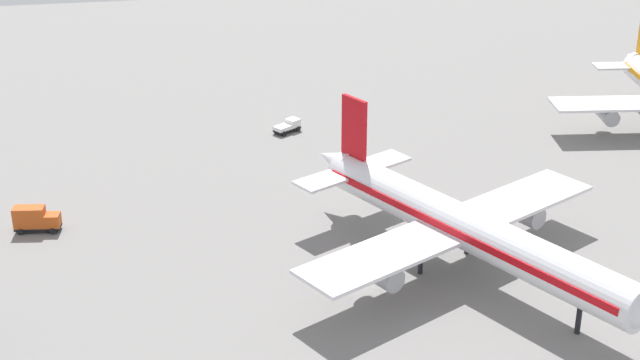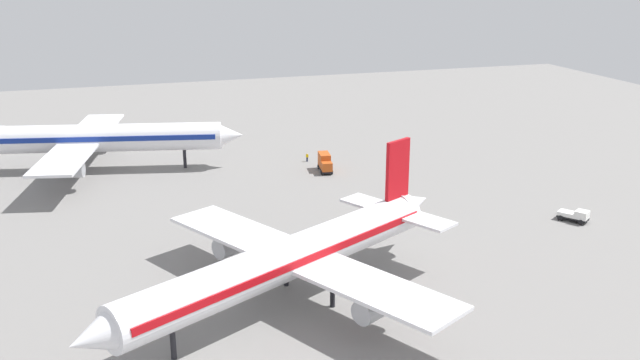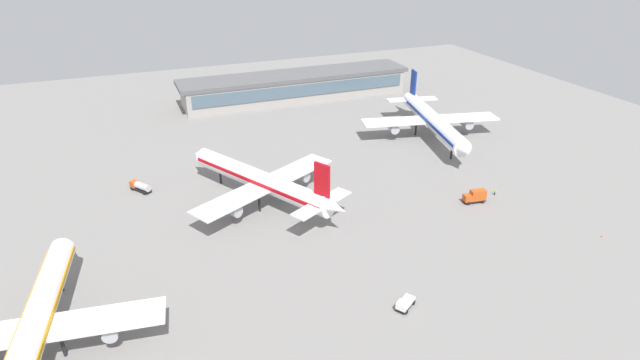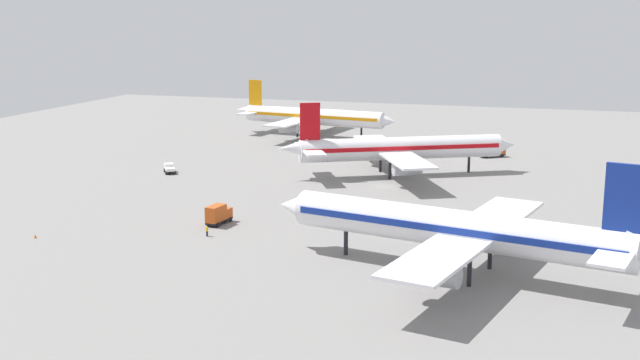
# 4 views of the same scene
# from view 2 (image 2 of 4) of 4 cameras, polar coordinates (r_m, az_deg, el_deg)

# --- Properties ---
(ground) EXTENTS (288.00, 288.00, 0.00)m
(ground) POSITION_cam_2_polar(r_m,az_deg,el_deg) (92.04, -4.43, -6.77)
(ground) COLOR gray
(airplane_at_gate) EXTENTS (40.25, 48.24, 15.99)m
(airplane_at_gate) POSITION_cam_2_polar(r_m,az_deg,el_deg) (78.98, -2.48, -6.41)
(airplane_at_gate) COLOR white
(airplane_at_gate) RESTS_ON ground
(airplane_taxiing) EXTENTS (45.12, 55.44, 17.03)m
(airplane_taxiing) POSITION_cam_2_polar(r_m,az_deg,el_deg) (136.21, -18.30, 3.28)
(airplane_taxiing) COLOR white
(airplane_taxiing) RESTS_ON ground
(pushback_tractor) EXTENTS (4.71, 4.04, 1.90)m
(pushback_tractor) POSITION_cam_2_polar(r_m,az_deg,el_deg) (112.15, 20.20, -2.74)
(pushback_tractor) COLOR black
(pushback_tractor) RESTS_ON ground
(catering_truck) EXTENTS (5.82, 2.86, 3.30)m
(catering_truck) POSITION_cam_2_polar(r_m,az_deg,el_deg) (129.85, 0.40, 1.45)
(catering_truck) COLOR black
(catering_truck) RESTS_ON ground
(ground_crew_worker) EXTENTS (0.53, 0.53, 1.67)m
(ground_crew_worker) POSITION_cam_2_polar(r_m,az_deg,el_deg) (136.34, -1.06, 1.88)
(ground_crew_worker) COLOR #1E2338
(ground_crew_worker) RESTS_ON ground
(safety_cone_near_gate) EXTENTS (0.44, 0.44, 0.60)m
(safety_cone_near_gate) POSITION_cam_2_polar(r_m,az_deg,el_deg) (153.18, 7.03, 3.31)
(safety_cone_near_gate) COLOR #EA590C
(safety_cone_near_gate) RESTS_ON ground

